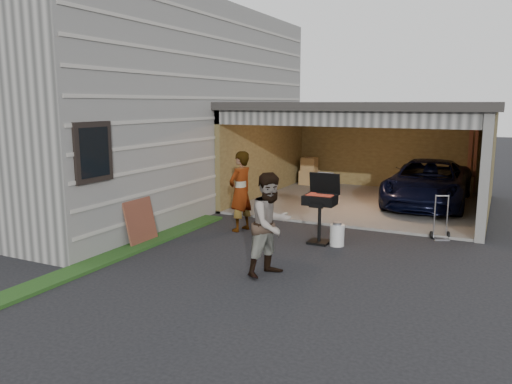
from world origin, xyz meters
TOP-DOWN VIEW (x-y plane):
  - ground at (0.00, 0.00)m, footprint 80.00×80.00m
  - house at (-6.00, 4.00)m, footprint 7.00×11.00m
  - groundcover_strip at (-2.25, -1.00)m, footprint 0.50×8.00m
  - garage at (0.76, 6.79)m, footprint 6.80×6.30m
  - minivan at (2.39, 6.90)m, footprint 2.11×4.50m
  - woman at (-1.05, 2.20)m, footprint 0.58×0.75m
  - man at (0.80, -0.20)m, footprint 0.94×1.04m
  - bbq_grill at (0.90, 2.04)m, footprint 0.65×0.57m
  - propane_tank at (1.29, 1.99)m, footprint 0.39×0.39m
  - plywood_panel at (-2.40, 0.34)m, footprint 0.23×0.84m
  - hand_truck at (3.13, 3.46)m, footprint 0.44×0.40m

SIDE VIEW (x-z plane):
  - ground at x=0.00m, z-range 0.00..0.00m
  - groundcover_strip at x=-2.25m, z-range 0.00..0.06m
  - hand_truck at x=3.13m, z-range -0.29..0.66m
  - propane_tank at x=1.29m, z-range 0.00..0.44m
  - plywood_panel at x=-2.40m, z-range 0.00..0.93m
  - minivan at x=2.39m, z-range 0.00..1.25m
  - bbq_grill at x=0.90m, z-range 0.14..1.59m
  - man at x=0.80m, z-range 0.00..1.75m
  - woman at x=-1.05m, z-range 0.00..1.82m
  - garage at x=0.76m, z-range 0.42..3.32m
  - house at x=-6.00m, z-range 0.00..5.50m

